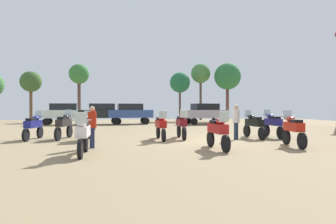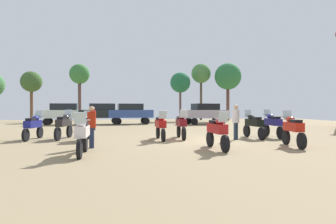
# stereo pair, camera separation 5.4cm
# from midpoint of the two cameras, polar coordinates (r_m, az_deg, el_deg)

# --- Properties ---
(ground_plane) EXTENTS (44.00, 52.00, 0.02)m
(ground_plane) POSITION_cam_midpoint_polar(r_m,az_deg,el_deg) (14.29, 4.82, -5.59)
(ground_plane) COLOR #927D5B
(motorcycle_1) EXTENTS (0.62, 2.13, 1.45)m
(motorcycle_1) POSITION_cam_midpoint_polar(r_m,az_deg,el_deg) (14.37, -16.18, -2.69)
(motorcycle_1) COLOR black
(motorcycle_1) RESTS_ON ground
(motorcycle_2) EXTENTS (0.62, 2.19, 1.46)m
(motorcycle_2) POSITION_cam_midpoint_polar(r_m,az_deg,el_deg) (11.05, 9.79, -3.70)
(motorcycle_2) COLOR black
(motorcycle_2) RESTS_ON ground
(motorcycle_3) EXTENTS (0.62, 2.19, 1.49)m
(motorcycle_3) POSITION_cam_midpoint_polar(r_m,az_deg,el_deg) (16.20, 20.13, -2.24)
(motorcycle_3) COLOR black
(motorcycle_3) RESTS_ON ground
(motorcycle_5) EXTENTS (0.63, 2.18, 1.44)m
(motorcycle_5) POSITION_cam_midpoint_polar(r_m,az_deg,el_deg) (15.70, -25.38, -2.46)
(motorcycle_5) COLOR black
(motorcycle_5) RESTS_ON ground
(motorcycle_6) EXTENTS (0.62, 2.21, 1.46)m
(motorcycle_6) POSITION_cam_midpoint_polar(r_m,az_deg,el_deg) (14.11, -1.56, -2.70)
(motorcycle_6) COLOR black
(motorcycle_6) RESTS_ON ground
(motorcycle_7) EXTENTS (0.62, 2.25, 1.47)m
(motorcycle_7) POSITION_cam_midpoint_polar(r_m,az_deg,el_deg) (15.58, 16.68, -2.37)
(motorcycle_7) COLOR black
(motorcycle_7) RESTS_ON ground
(motorcycle_8) EXTENTS (0.62, 2.10, 1.45)m
(motorcycle_8) POSITION_cam_midpoint_polar(r_m,az_deg,el_deg) (9.98, -16.76, -4.23)
(motorcycle_8) COLOR black
(motorcycle_8) RESTS_ON ground
(motorcycle_9) EXTENTS (0.62, 2.17, 1.49)m
(motorcycle_9) POSITION_cam_midpoint_polar(r_m,az_deg,el_deg) (14.69, 2.59, -2.51)
(motorcycle_9) COLOR black
(motorcycle_9) RESTS_ON ground
(motorcycle_10) EXTENTS (0.67, 2.28, 1.50)m
(motorcycle_10) POSITION_cam_midpoint_polar(r_m,az_deg,el_deg) (15.44, -20.14, -2.38)
(motorcycle_10) COLOR black
(motorcycle_10) RESTS_ON ground
(motorcycle_11) EXTENTS (0.65, 2.10, 1.48)m
(motorcycle_11) POSITION_cam_midpoint_polar(r_m,az_deg,el_deg) (12.71, 23.66, -3.14)
(motorcycle_11) COLOR black
(motorcycle_11) RESTS_ON ground
(car_1) EXTENTS (4.45, 2.19, 2.00)m
(car_1) POSITION_cam_midpoint_polar(r_m,az_deg,el_deg) (28.13, -13.11, -0.04)
(car_1) COLOR black
(car_1) RESTS_ON ground
(car_2) EXTENTS (4.55, 2.54, 2.00)m
(car_2) POSITION_cam_midpoint_polar(r_m,az_deg,el_deg) (27.86, 7.34, -0.04)
(car_2) COLOR black
(car_2) RESTS_ON ground
(car_3) EXTENTS (4.42, 2.10, 2.00)m
(car_3) POSITION_cam_midpoint_polar(r_m,az_deg,el_deg) (28.62, -20.10, -0.06)
(car_3) COLOR black
(car_3) RESTS_ON ground
(car_4) EXTENTS (4.47, 2.25, 2.00)m
(car_4) POSITION_cam_midpoint_polar(r_m,az_deg,el_deg) (28.20, -7.64, -0.03)
(car_4) COLOR black
(car_4) RESTS_ON ground
(person_1) EXTENTS (0.40, 0.40, 1.65)m
(person_1) POSITION_cam_midpoint_polar(r_m,az_deg,el_deg) (20.86, -14.81, -0.92)
(person_1) COLOR #2B2E4D
(person_1) RESTS_ON ground
(person_2) EXTENTS (0.48, 0.48, 1.75)m
(person_2) POSITION_cam_midpoint_polar(r_m,az_deg,el_deg) (14.61, 13.34, -1.41)
(person_2) COLOR #223144
(person_2) RESTS_ON ground
(person_3) EXTENTS (0.45, 0.45, 1.66)m
(person_3) POSITION_cam_midpoint_polar(r_m,az_deg,el_deg) (11.66, -15.06, -2.27)
(person_3) COLOR #202946
(person_3) RESTS_ON ground
(tree_2) EXTENTS (2.40, 2.40, 6.91)m
(tree_2) POSITION_cam_midpoint_polar(r_m,az_deg,el_deg) (36.47, -17.39, 7.02)
(tree_2) COLOR brown
(tree_2) RESTS_ON ground
(tree_3) EXTENTS (2.53, 2.53, 6.03)m
(tree_3) POSITION_cam_midpoint_polar(r_m,az_deg,el_deg) (35.92, 2.35, 5.82)
(tree_3) COLOR brown
(tree_3) RESTS_ON ground
(tree_4) EXTENTS (2.36, 2.36, 5.77)m
(tree_4) POSITION_cam_midpoint_polar(r_m,az_deg,el_deg) (36.30, -25.77, 5.36)
(tree_4) COLOR brown
(tree_4) RESTS_ON ground
(tree_5) EXTENTS (3.31, 3.31, 7.19)m
(tree_5) POSITION_cam_midpoint_polar(r_m,az_deg,el_deg) (36.77, 11.76, 6.88)
(tree_5) COLOR brown
(tree_5) RESTS_ON ground
(tree_6) EXTENTS (2.51, 2.51, 7.32)m
(tree_6) POSITION_cam_midpoint_polar(r_m,az_deg,el_deg) (37.52, 6.50, 7.52)
(tree_6) COLOR #4C3F31
(tree_6) RESTS_ON ground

